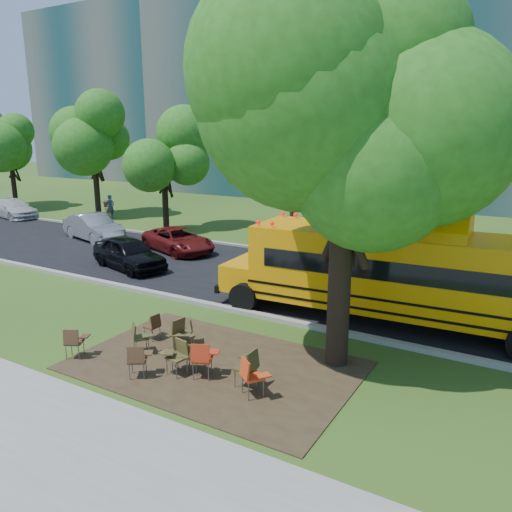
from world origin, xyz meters
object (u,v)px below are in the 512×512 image
Objects in this scene: chair_3 at (178,353)px; chair_7 at (251,374)px; bg_car_red at (178,240)px; pedestrian_b at (106,213)px; school_bus at (420,275)px; pedestrian_a at (111,207)px; chair_10 at (181,333)px; chair_1 at (139,335)px; chair_9 at (187,328)px; bg_car_white at (14,209)px; chair_0 at (74,340)px; bg_car_silver at (94,227)px; black_car at (129,253)px; main_tree at (346,122)px; chair_6 at (249,364)px; chair_4 at (195,355)px; chair_11 at (203,356)px; chair_5 at (180,350)px; chair_2 at (138,358)px; chair_8 at (154,324)px.

chair_7 is (2.09, -0.05, 0.02)m from chair_3.
bg_car_red is 2.70× the size of pedestrian_b.
school_bus is 7.34× the size of pedestrian_a.
chair_10 is at bearing 46.70° from pedestrian_b.
pedestrian_b is (-20.75, 7.26, -0.85)m from school_bus.
chair_1 is (-5.91, -5.60, -1.13)m from school_bus.
bg_car_white is (-23.15, 10.58, 0.17)m from chair_9.
pedestrian_a is at bearing 154.10° from school_bus.
chair_0 is 15.13m from bg_car_silver.
pedestrian_b is (-8.56, 6.78, 0.11)m from black_car.
main_tree reaches higher than bg_car_silver.
chair_6 is at bearing 35.39° from chair_1.
chair_10 is at bearing -120.92° from bg_car_red.
chair_0 is at bearing -42.10° from chair_10.
school_bus is 6.29m from chair_6.
chair_1 is 1.33m from chair_9.
chair_4 is (-3.94, -5.76, -1.17)m from school_bus.
chair_6 is at bearing 86.12° from chair_10.
school_bus is 12.53× the size of chair_11.
chair_5 is 21.03m from pedestrian_b.
chair_2 is 1.11× the size of chair_8.
chair_5 is at bearing -156.45° from chair_4.
school_bus reaches higher than chair_5.
school_bus is 8.22m from chair_1.
chair_8 is 7.95m from black_car.
chair_4 is 0.48× the size of pedestrian_a.
chair_0 is 0.21× the size of black_car.
chair_7 reaches higher than chair_0.
chair_7 is at bearing -104.23° from chair_8.
main_tree is 10.17× the size of chair_11.
chair_4 is 0.85× the size of chair_5.
chair_3 is at bearing 45.11° from chair_10.
school_bus is 12.99m from bg_car_red.
chair_5 is at bearing 27.19° from chair_1.
chair_6 is at bearing -153.30° from chair_9.
black_car reaches higher than chair_1.
chair_11 is at bearing -134.90° from pedestrian_a.
chair_11 is 0.22× the size of bg_car_silver.
chair_9 is at bearing -87.04° from chair_5.
pedestrian_a is at bearing -118.58° from chair_10.
chair_3 is 0.22× the size of black_car.
school_bus is at bearing 105.44° from chair_7.
chair_6 is 24.93m from pedestrian_a.
pedestrian_a reaches higher than chair_9.
pedestrian_a is (-4.41, 5.47, 0.09)m from bg_car_silver.
chair_2 is 26.64m from bg_car_white.
chair_11 reaches higher than chair_7.
pedestrian_b is at bearing 88.20° from bg_car_red.
main_tree reaches higher than chair_7.
bg_car_red is at bearing 160.78° from chair_1.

